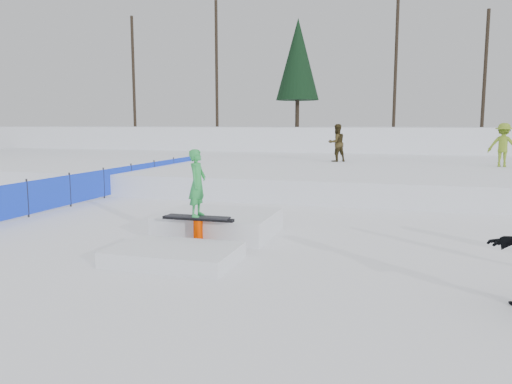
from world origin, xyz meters
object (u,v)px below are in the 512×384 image
(jib_rail_feature, at_px, (208,228))
(walker_olive, at_px, (337,143))
(safety_fence, at_px, (104,183))
(walker_ygreen, at_px, (503,145))

(jib_rail_feature, bearing_deg, walker_olive, 85.71)
(safety_fence, relative_size, walker_olive, 8.74)
(jib_rail_feature, bearing_deg, safety_fence, 139.59)
(walker_olive, height_order, jib_rail_feature, walker_olive)
(walker_olive, distance_m, jib_rail_feature, 14.35)
(walker_ygreen, bearing_deg, safety_fence, 44.69)
(walker_ygreen, distance_m, jib_rail_feature, 15.72)
(jib_rail_feature, bearing_deg, walker_ygreen, 57.98)
(walker_ygreen, bearing_deg, walker_olive, 7.48)
(safety_fence, bearing_deg, walker_olive, 52.05)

